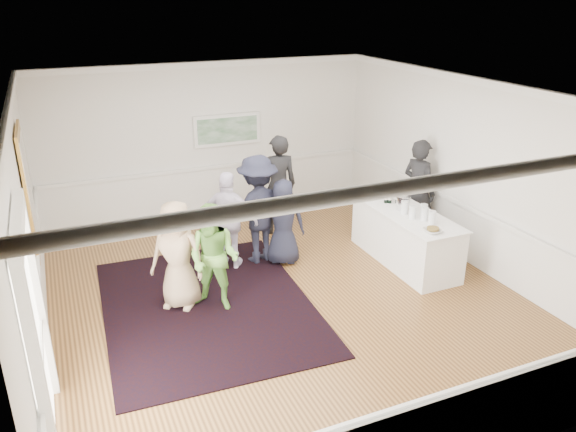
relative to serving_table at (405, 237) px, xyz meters
name	(u,v)px	position (x,y,z in m)	size (l,w,h in m)	color
floor	(282,293)	(-2.44, -0.22, -0.48)	(8.00, 8.00, 0.00)	olive
ceiling	(281,91)	(-2.44, -0.22, 2.72)	(7.00, 8.00, 0.02)	white
wall_left	(27,237)	(-5.94, -0.22, 1.12)	(0.02, 8.00, 3.20)	white
wall_right	(469,172)	(1.06, -0.22, 1.12)	(0.02, 8.00, 3.20)	white
wall_back	(209,139)	(-2.44, 3.78, 1.12)	(7.00, 0.02, 3.20)	white
wall_front	(456,343)	(-2.44, -4.22, 1.12)	(7.00, 0.02, 3.20)	white
wainscoting	(282,265)	(-2.44, -0.22, 0.02)	(7.00, 8.00, 1.00)	white
mirror	(28,191)	(-5.89, 1.08, 1.32)	(0.05, 1.25, 1.85)	#BF8C38
doorway	(35,325)	(-5.88, -2.12, 0.94)	(0.10, 1.78, 2.56)	white
landscape_painting	(227,130)	(-2.04, 3.72, 1.30)	(1.44, 0.06, 0.66)	white
area_rug	(207,305)	(-3.64, -0.12, -0.47)	(3.05, 4.00, 0.02)	black
serving_table	(405,237)	(0.00, 0.00, 0.00)	(0.89, 2.34, 0.95)	white
bartender	(419,191)	(0.76, 0.75, 0.51)	(0.72, 0.47, 1.98)	black
guest_tan	(178,255)	(-4.00, 0.08, 0.37)	(0.83, 0.54, 1.69)	tan
guest_green	(214,258)	(-3.52, -0.20, 0.35)	(0.81, 0.63, 1.66)	#69A943
guest_lilac	(229,221)	(-2.90, 1.01, 0.39)	(1.01, 0.42, 1.73)	white
guest_dark_a	(258,210)	(-2.35, 1.06, 0.49)	(1.25, 0.72, 1.94)	black
guest_dark_b	(278,185)	(-1.55, 2.09, 0.51)	(0.72, 0.47, 1.98)	black
guest_navy	(283,222)	(-1.98, 0.82, 0.29)	(0.75, 0.49, 1.53)	black
wine_bottles	(392,194)	(0.02, 0.52, 0.63)	(0.31, 0.27, 0.31)	black
juice_pitchers	(419,212)	(0.00, -0.34, 0.59)	(0.34, 0.68, 0.24)	#6DAE3E
ice_bucket	(403,203)	(-0.01, 0.13, 0.59)	(0.26, 0.26, 0.24)	silver
nut_bowl	(433,230)	(-0.14, -0.90, 0.51)	(0.28, 0.28, 0.07)	white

